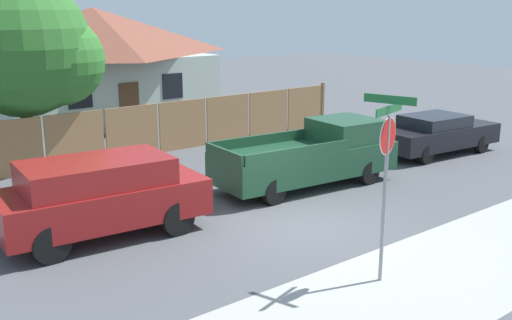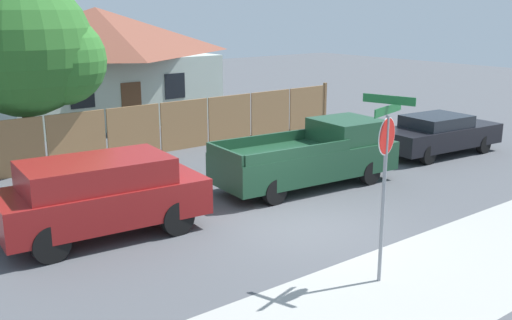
{
  "view_description": "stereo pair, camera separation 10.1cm",
  "coord_description": "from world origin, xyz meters",
  "px_view_note": "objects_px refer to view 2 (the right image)",
  "views": [
    {
      "loc": [
        -9.17,
        -9.67,
        5.02
      ],
      "look_at": [
        -0.79,
        0.77,
        1.6
      ],
      "focal_mm": 42.0,
      "sensor_mm": 36.0,
      "label": 1
    },
    {
      "loc": [
        -9.09,
        -9.73,
        5.02
      ],
      "look_at": [
        -0.79,
        0.77,
        1.6
      ],
      "focal_mm": 42.0,
      "sensor_mm": 36.0,
      "label": 2
    }
  ],
  "objects_px": {
    "red_suv": "(101,194)",
    "orange_pickup": "(313,156)",
    "stop_sign": "(386,156)",
    "oak_tree": "(30,50)",
    "parked_sedan": "(438,134)",
    "house": "(99,62)"
  },
  "relations": [
    {
      "from": "house",
      "to": "oak_tree",
      "type": "relative_size",
      "value": 1.67
    },
    {
      "from": "stop_sign",
      "to": "house",
      "type": "bearing_deg",
      "value": 65.09
    },
    {
      "from": "house",
      "to": "stop_sign",
      "type": "relative_size",
      "value": 2.88
    },
    {
      "from": "red_suv",
      "to": "orange_pickup",
      "type": "xyz_separation_m",
      "value": [
        6.47,
        -0.03,
        -0.11
      ]
    },
    {
      "from": "oak_tree",
      "to": "parked_sedan",
      "type": "height_order",
      "value": "oak_tree"
    },
    {
      "from": "stop_sign",
      "to": "parked_sedan",
      "type": "bearing_deg",
      "value": 13.87
    },
    {
      "from": "oak_tree",
      "to": "red_suv",
      "type": "height_order",
      "value": "oak_tree"
    },
    {
      "from": "stop_sign",
      "to": "oak_tree",
      "type": "bearing_deg",
      "value": 82.9
    },
    {
      "from": "orange_pickup",
      "to": "parked_sedan",
      "type": "distance_m",
      "value": 6.09
    },
    {
      "from": "oak_tree",
      "to": "parked_sedan",
      "type": "distance_m",
      "value": 13.94
    },
    {
      "from": "stop_sign",
      "to": "orange_pickup",
      "type": "bearing_deg",
      "value": 42.06
    },
    {
      "from": "orange_pickup",
      "to": "parked_sedan",
      "type": "height_order",
      "value": "orange_pickup"
    },
    {
      "from": "parked_sedan",
      "to": "stop_sign",
      "type": "height_order",
      "value": "stop_sign"
    },
    {
      "from": "red_suv",
      "to": "orange_pickup",
      "type": "height_order",
      "value": "orange_pickup"
    },
    {
      "from": "house",
      "to": "oak_tree",
      "type": "height_order",
      "value": "oak_tree"
    },
    {
      "from": "oak_tree",
      "to": "red_suv",
      "type": "distance_m",
      "value": 7.97
    },
    {
      "from": "house",
      "to": "orange_pickup",
      "type": "height_order",
      "value": "house"
    },
    {
      "from": "house",
      "to": "red_suv",
      "type": "relative_size",
      "value": 2.16
    },
    {
      "from": "red_suv",
      "to": "parked_sedan",
      "type": "relative_size",
      "value": 0.98
    },
    {
      "from": "red_suv",
      "to": "stop_sign",
      "type": "relative_size",
      "value": 1.33
    },
    {
      "from": "house",
      "to": "parked_sedan",
      "type": "relative_size",
      "value": 2.12
    },
    {
      "from": "red_suv",
      "to": "stop_sign",
      "type": "bearing_deg",
      "value": -54.8
    }
  ]
}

